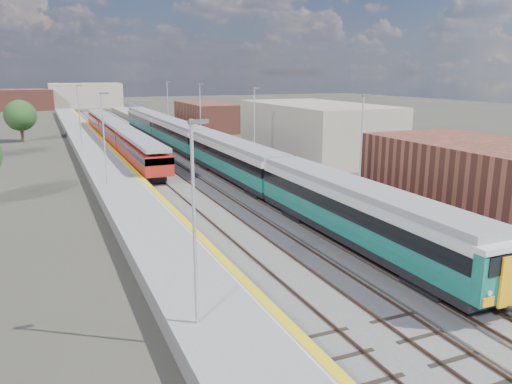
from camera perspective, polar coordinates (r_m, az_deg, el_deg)
ground at (r=61.00m, az=-8.89°, el=3.86°), size 320.00×320.00×0.00m
ballast_bed at (r=62.90m, az=-11.46°, el=4.06°), size 10.50×155.00×0.06m
tracks at (r=64.63m, az=-11.25°, el=4.39°), size 8.96×160.00×0.17m
platform_right at (r=64.74m, az=-4.93°, el=5.00°), size 4.70×155.00×8.52m
platform_left at (r=61.81m, az=-17.66°, el=3.99°), size 4.30×155.00×8.52m
buildings at (r=146.94m, az=-25.19°, el=12.50°), size 72.00×185.50×40.00m
green_train at (r=56.36m, az=-6.22°, el=5.48°), size 2.91×81.11×3.21m
red_train at (r=71.15m, az=-15.68°, el=6.48°), size 2.64×53.65×3.33m
tree_c at (r=81.90m, az=-25.35°, el=7.91°), size 4.57×4.57×6.19m
tree_d at (r=74.47m, az=4.95°, el=8.78°), size 4.67×4.67×6.33m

